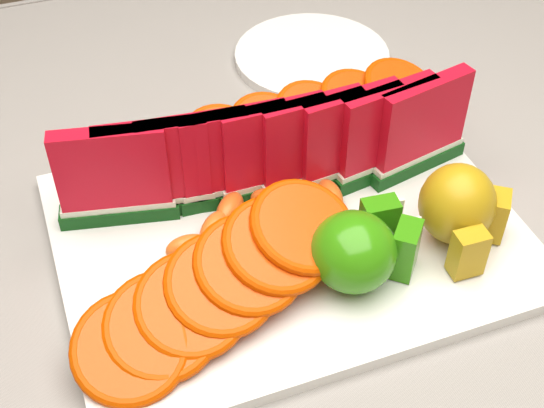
{
  "coord_description": "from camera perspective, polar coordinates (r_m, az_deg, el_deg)",
  "views": [
    {
      "loc": [
        -0.08,
        -0.44,
        1.25
      ],
      "look_at": [
        0.08,
        -0.01,
        0.81
      ],
      "focal_mm": 50.0,
      "sensor_mm": 36.0,
      "label": 1
    }
  ],
  "objects": [
    {
      "name": "orange_fan_back",
      "position": [
        0.75,
        -0.35,
        6.19
      ],
      "size": [
        0.38,
        0.1,
        0.05
      ],
      "color": "#F9320B",
      "rests_on": "platter"
    },
    {
      "name": "pear_cluster",
      "position": [
        0.65,
        13.98,
        -0.25
      ],
      "size": [
        0.09,
        0.09,
        0.07
      ],
      "color": "#957E08",
      "rests_on": "platter"
    },
    {
      "name": "orange_fan_front",
      "position": [
        0.59,
        -3.87,
        -6.05
      ],
      "size": [
        0.27,
        0.16,
        0.07
      ],
      "color": "#F9320B",
      "rests_on": "platter"
    },
    {
      "name": "side_plate",
      "position": [
        0.9,
        3.02,
        11.07
      ],
      "size": [
        0.2,
        0.2,
        0.01
      ],
      "color": "silver",
      "rests_on": "tablecloth"
    },
    {
      "name": "tablecloth",
      "position": [
        0.69,
        -6.1,
        -6.71
      ],
      "size": [
        1.53,
        1.03,
        0.2
      ],
      "color": "slate",
      "rests_on": "table"
    },
    {
      "name": "tangerine_segments",
      "position": [
        0.66,
        -0.97,
        -1.05
      ],
      "size": [
        0.17,
        0.08,
        0.03
      ],
      "color": "orange",
      "rests_on": "platter"
    },
    {
      "name": "table",
      "position": [
        0.74,
        -5.74,
        -9.79
      ],
      "size": [
        1.4,
        0.9,
        0.75
      ],
      "color": "#51291B",
      "rests_on": "ground"
    },
    {
      "name": "apple_cluster",
      "position": [
        0.61,
        6.66,
        -3.38
      ],
      "size": [
        0.11,
        0.09,
        0.07
      ],
      "color": "#2F7D0C",
      "rests_on": "platter"
    },
    {
      "name": "watermelon_row",
      "position": [
        0.67,
        0.1,
        3.86
      ],
      "size": [
        0.39,
        0.07,
        0.1
      ],
      "color": "#0C3D17",
      "rests_on": "platter"
    },
    {
      "name": "platter",
      "position": [
        0.67,
        1.3,
        -2.32
      ],
      "size": [
        0.4,
        0.3,
        0.01
      ],
      "color": "silver",
      "rests_on": "tablecloth"
    }
  ]
}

